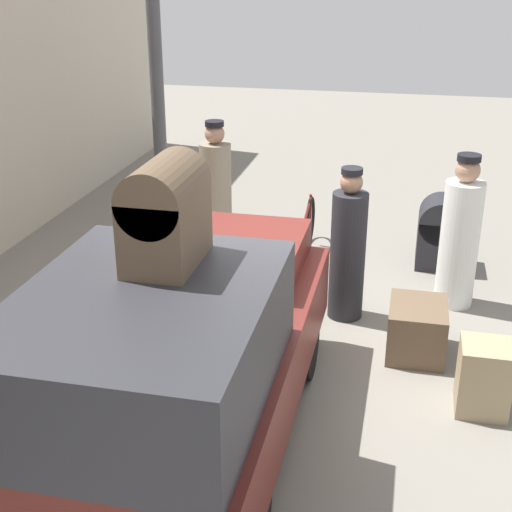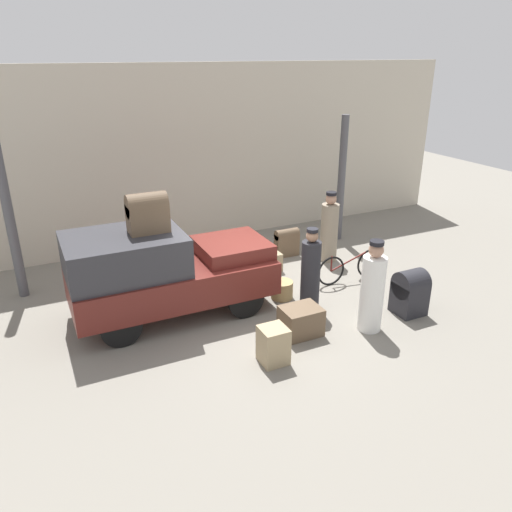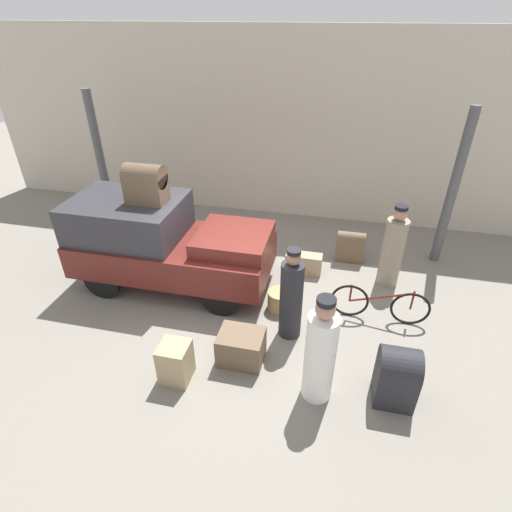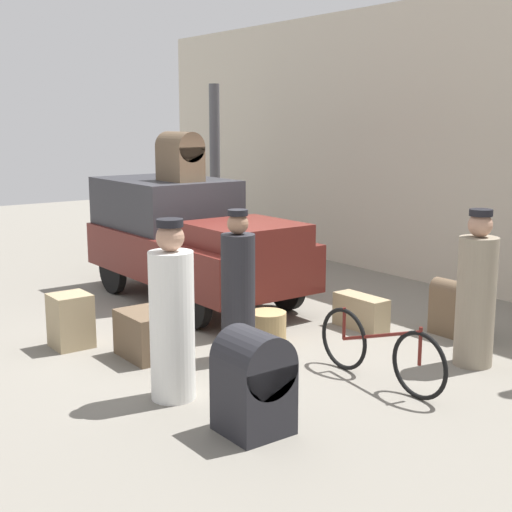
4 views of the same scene
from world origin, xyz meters
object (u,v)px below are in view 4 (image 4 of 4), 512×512
Objects in this scene: truck at (188,236)px; porter_with_bicycle at (172,319)px; suitcase_tan_flat at (253,380)px; trunk_large_brown at (149,334)px; suitcase_black_upright at (454,307)px; suitcase_small_leather at (361,312)px; porter_standing_middle at (476,296)px; bicycle at (379,350)px; wicker_basket at (267,327)px; porter_carrying_trunk at (238,292)px; trunk_wicker_pale at (71,321)px; trunk_on_truck_roof at (180,156)px.

truck reaches higher than porter_with_bicycle.
truck is at bearing 155.26° from suitcase_tan_flat.
suitcase_black_upright is at bearing 64.97° from trunk_large_brown.
truck is at bearing -160.46° from suitcase_small_leather.
suitcase_black_upright is at bearing 139.41° from porter_standing_middle.
porter_with_bicycle reaches higher than suitcase_black_upright.
bicycle is 2.43× the size of suitcase_black_upright.
bicycle is 2.12m from porter_with_bicycle.
truck reaches higher than bicycle.
truck is at bearing 138.96° from trunk_large_brown.
wicker_basket is 0.27× the size of porter_carrying_trunk.
suitcase_tan_flat is at bearing 6.11° from trunk_wicker_pale.
truck is 4.75m from suitcase_tan_flat.
truck is at bearing 159.82° from porter_carrying_trunk.
trunk_wicker_pale is (-0.85, -0.57, 0.06)m from trunk_large_brown.
porter_standing_middle is 2.38× the size of trunk_on_truck_roof.
porter_carrying_trunk is at bearing -109.53° from suitcase_black_upright.
suitcase_black_upright reaches higher than trunk_wicker_pale.
bicycle is at bearing -39.55° from suitcase_small_leather.
truck is at bearing 146.38° from porter_with_bicycle.
trunk_wicker_pale is 0.91× the size of suitcase_black_upright.
porter_carrying_trunk is at bearing 116.03° from porter_with_bicycle.
porter_with_bicycle is 1.13m from suitcase_tan_flat.
wicker_basket is 2.44m from porter_standing_middle.
truck reaches higher than suitcase_black_upright.
suitcase_tan_flat is (1.92, -1.62, 0.28)m from wicker_basket.
wicker_basket is 3.22m from trunk_on_truck_roof.
truck is 5.04× the size of suitcase_small_leather.
trunk_on_truck_roof is (-1.33, 2.31, 1.79)m from trunk_wicker_pale.
trunk_on_truck_roof is at bearing -168.20° from porter_standing_middle.
trunk_wicker_pale is (-3.14, -0.34, -0.14)m from suitcase_tan_flat.
suitcase_small_leather is (0.28, 1.29, 0.03)m from wicker_basket.
trunk_large_brown is at bearing 174.18° from suitcase_tan_flat.
trunk_wicker_pale is at bearing -60.02° from trunk_on_truck_roof.
wicker_basket is at bearing -146.67° from porter_standing_middle.
porter_with_bicycle is (-1.13, -3.09, 0.01)m from porter_standing_middle.
suitcase_small_leather is at bearing 77.98° from wicker_basket.
trunk_large_brown is at bearing -115.03° from suitcase_black_upright.
trunk_wicker_pale reaches higher than suitcase_small_leather.
suitcase_tan_flat is at bearing -40.31° from wicker_basket.
bicycle is at bearing -100.17° from porter_standing_middle.
porter_carrying_trunk is 2.06m from trunk_wicker_pale.
bicycle is 1.32m from porter_standing_middle.
porter_standing_middle is at bearing 0.24° from suitcase_small_leather.
trunk_wicker_pale is at bearing -175.31° from porter_with_bicycle.
trunk_wicker_pale reaches higher than trunk_large_brown.
porter_carrying_trunk is (-1.48, -0.69, 0.42)m from bicycle.
trunk_on_truck_roof is (-2.19, 1.74, 1.85)m from trunk_large_brown.
trunk_on_truck_roof is at bearing 119.98° from trunk_wicker_pale.
wicker_basket is at bearing -8.44° from truck.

